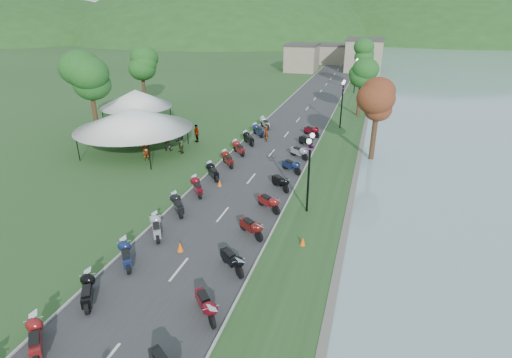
% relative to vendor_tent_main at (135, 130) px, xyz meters
% --- Properties ---
extents(road, '(7.00, 120.00, 0.02)m').
position_rel_vendor_tent_main_xyz_m(road, '(11.75, 15.13, -1.99)').
color(road, '#353538').
rests_on(road, ground).
extents(hills_backdrop, '(360.00, 120.00, 76.00)m').
position_rel_vendor_tent_main_xyz_m(hills_backdrop, '(11.75, 175.13, -2.00)').
color(hills_backdrop, '#285621').
rests_on(hills_backdrop, ground).
extents(far_building, '(18.00, 16.00, 5.00)m').
position_rel_vendor_tent_main_xyz_m(far_building, '(9.75, 60.13, 0.50)').
color(far_building, gray).
rests_on(far_building, ground).
extents(moto_row_left, '(2.60, 45.78, 1.10)m').
position_rel_vendor_tent_main_xyz_m(moto_row_left, '(9.04, -10.94, -1.45)').
color(moto_row_left, '#331411').
rests_on(moto_row_left, ground).
extents(moto_row_right, '(2.60, 32.53, 1.10)m').
position_rel_vendor_tent_main_xyz_m(moto_row_right, '(14.30, -5.70, -1.45)').
color(moto_row_right, '#331411').
rests_on(moto_row_right, ground).
extents(vendor_tent_main, '(6.85, 6.85, 4.00)m').
position_rel_vendor_tent_main_xyz_m(vendor_tent_main, '(0.00, 0.00, 0.00)').
color(vendor_tent_main, white).
rests_on(vendor_tent_main, ground).
extents(vendor_tent_side, '(5.09, 5.09, 4.00)m').
position_rel_vendor_tent_main_xyz_m(vendor_tent_side, '(-4.45, 7.45, 0.00)').
color(vendor_tent_side, white).
rests_on(vendor_tent_side, ground).
extents(tree_park_left, '(3.72, 3.72, 10.34)m').
position_rel_vendor_tent_main_xyz_m(tree_park_left, '(-5.53, 1.96, 3.17)').
color(tree_park_left, '#256523').
rests_on(tree_park_left, ground).
extents(tree_lakeside, '(2.85, 2.85, 7.92)m').
position_rel_vendor_tent_main_xyz_m(tree_lakeside, '(20.34, 4.31, 1.96)').
color(tree_lakeside, '#256523').
rests_on(tree_lakeside, ground).
extents(pedestrian_a, '(0.70, 0.72, 1.59)m').
position_rel_vendor_tent_main_xyz_m(pedestrian_a, '(2.00, -1.64, -2.00)').
color(pedestrian_a, slate).
rests_on(pedestrian_a, ground).
extents(pedestrian_b, '(0.97, 0.60, 1.89)m').
position_rel_vendor_tent_main_xyz_m(pedestrian_b, '(2.44, 1.20, -2.00)').
color(pedestrian_b, slate).
rests_on(pedestrian_b, ground).
extents(pedestrian_c, '(0.86, 1.21, 1.73)m').
position_rel_vendor_tent_main_xyz_m(pedestrian_c, '(1.46, -0.97, -2.00)').
color(pedestrian_c, slate).
rests_on(pedestrian_c, ground).
extents(traffic_cone_near, '(0.36, 0.36, 0.56)m').
position_rel_vendor_tent_main_xyz_m(traffic_cone_near, '(11.08, -13.37, -1.72)').
color(traffic_cone_near, '#F2590C').
rests_on(traffic_cone_near, ground).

